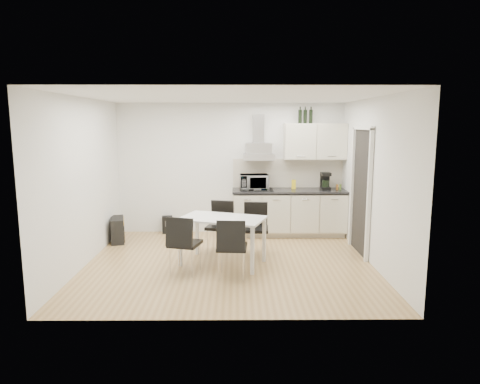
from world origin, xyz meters
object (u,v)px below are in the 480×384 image
Objects in this scene: guitar_amp at (117,230)px; chair_far_right at (255,230)px; dining_table at (223,223)px; kitchenette at (290,194)px; chair_near_right at (232,248)px; chair_near_left at (185,244)px; floor_speaker at (167,225)px; chair_far_left at (220,228)px.

chair_far_right is at bearing -33.36° from guitar_amp.
chair_far_right reaches higher than dining_table.
kitchenette is 2.86× the size of chair_near_right.
kitchenette reaches higher than guitar_amp.
guitar_amp is (-2.17, 1.88, -0.21)m from chair_near_right.
chair_near_right is at bearing 0.73° from chair_near_left.
chair_far_right is at bearing 59.26° from dining_table.
floor_speaker is at bearing -37.20° from chair_far_right.
chair_near_left is 2.45m from floor_speaker.
dining_table is 1.65× the size of chair_far_left.
guitar_amp is 1.73× the size of floor_speaker.
guitar_amp is at bearing 143.21° from chair_near_right.
chair_far_right is (0.54, 0.44, -0.22)m from dining_table.
kitchenette is 7.35× the size of floor_speaker.
chair_near_right is (-0.38, -1.05, 0.00)m from chair_far_right.
chair_near_right is at bearing 114.02° from chair_far_left.
chair_far_left and chair_far_right have the same top height.
chair_far_right is at bearing -49.62° from floor_speaker.
chair_near_right is (0.22, -1.20, 0.00)m from chair_far_left.
chair_far_left is at bearing -10.54° from chair_far_right.
chair_near_left is (-1.82, -2.18, -0.39)m from kitchenette.
chair_near_right is at bearing -56.18° from dining_table.
chair_near_right is 2.57× the size of floor_speaker.
dining_table is at bearing 53.08° from chair_near_left.
chair_far_right is 1.38m from chair_near_left.
kitchenette is 2.19m from dining_table.
guitar_amp is (-3.30, -0.49, -0.60)m from kitchenette.
chair_far_right and chair_near_left have the same top height.
chair_far_left is at bearing 116.22° from dining_table.
guitar_amp is (-2.55, 0.83, -0.21)m from chair_far_right.
dining_table is 0.66m from chair_near_right.
chair_far_left is at bearing 80.56° from chair_near_left.
chair_near_left is 0.72m from chair_near_right.
floor_speaker is (-1.72, 1.48, -0.27)m from chair_far_right.
kitchenette is at bearing 73.57° from dining_table.
kitchenette reaches higher than chair_near_right.
dining_table is 1.65× the size of chair_far_right.
chair_near_left is (-0.47, -1.01, 0.00)m from chair_far_left.
chair_far_right is 1.00× the size of chair_near_right.
chair_near_right is 2.88m from guitar_amp.
chair_far_right is (0.61, -0.15, 0.00)m from chair_far_left.
dining_table is 0.72m from chair_near_left.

